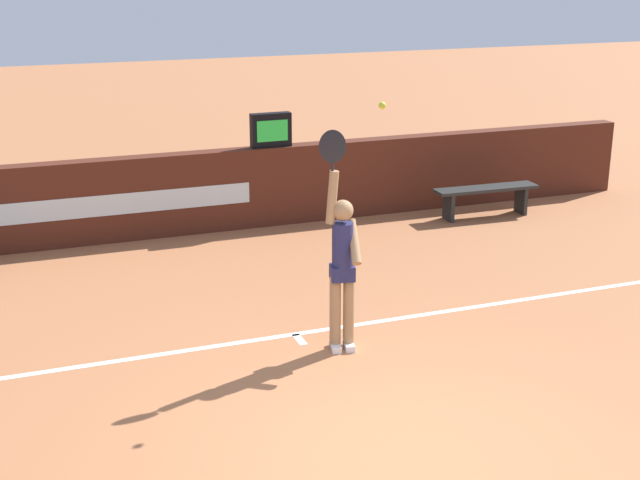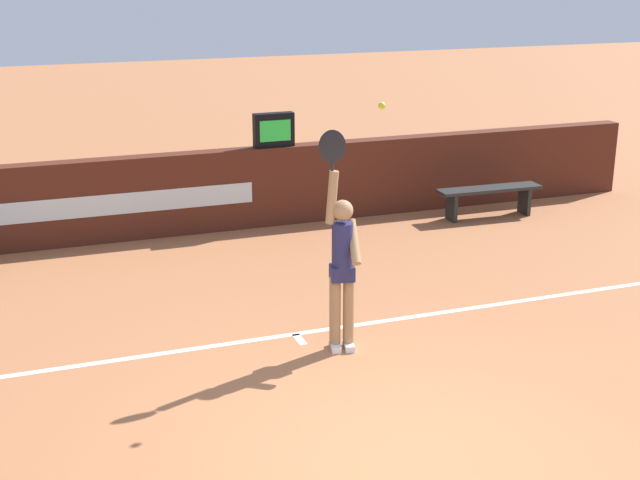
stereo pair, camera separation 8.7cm
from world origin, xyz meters
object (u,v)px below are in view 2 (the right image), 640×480
(tennis_player, at_px, (342,262))
(courtside_bench_far, at_px, (489,194))
(speed_display, at_px, (274,130))
(tennis_ball, at_px, (382,106))

(tennis_player, height_order, courtside_bench_far, tennis_player)
(tennis_player, bearing_deg, speed_display, 81.50)
(courtside_bench_far, bearing_deg, speed_display, 166.02)
(courtside_bench_far, bearing_deg, tennis_player, -136.31)
(speed_display, relative_size, tennis_player, 0.26)
(tennis_player, bearing_deg, courtside_bench_far, 43.69)
(speed_display, xyz_separation_m, tennis_ball, (-0.42, -4.99, 1.16))
(tennis_player, height_order, tennis_ball, tennis_ball)
(speed_display, relative_size, courtside_bench_far, 0.36)
(tennis_player, relative_size, tennis_ball, 33.69)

